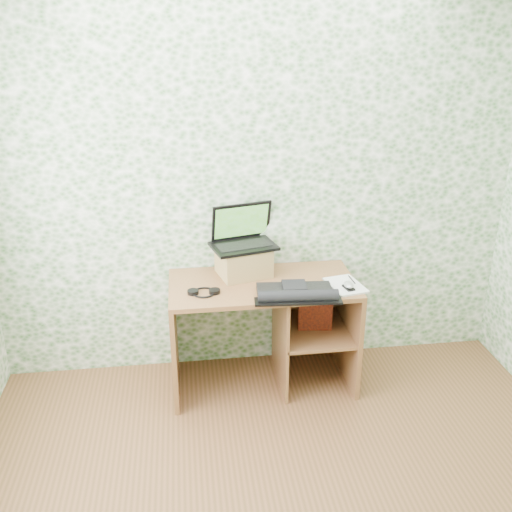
{
  "coord_description": "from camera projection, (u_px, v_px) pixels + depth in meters",
  "views": [
    {
      "loc": [
        -0.48,
        -1.84,
        2.31
      ],
      "look_at": [
        -0.05,
        1.39,
        0.96
      ],
      "focal_mm": 40.0,
      "sensor_mm": 36.0,
      "label": 1
    }
  ],
  "objects": [
    {
      "name": "mouse",
      "position": [
        349.0,
        286.0,
        3.54
      ],
      "size": [
        0.08,
        0.1,
        0.03
      ],
      "primitive_type": "ellipsoid",
      "rotation": [
        0.0,
        0.0,
        0.22
      ],
      "color": "silver",
      "rests_on": "notepad"
    },
    {
      "name": "desk",
      "position": [
        274.0,
        317.0,
        3.8
      ],
      "size": [
        1.2,
        0.6,
        0.75
      ],
      "color": "brown",
      "rests_on": "floor"
    },
    {
      "name": "riser",
      "position": [
        244.0,
        261.0,
        3.74
      ],
      "size": [
        0.38,
        0.34,
        0.19
      ],
      "primitive_type": "cube",
      "rotation": [
        0.0,
        0.0,
        0.25
      ],
      "color": "olive",
      "rests_on": "desk"
    },
    {
      "name": "headphones",
      "position": [
        204.0,
        292.0,
        3.51
      ],
      "size": [
        0.2,
        0.15,
        0.02
      ],
      "rotation": [
        0.0,
        0.0,
        -0.06
      ],
      "color": "black",
      "rests_on": "desk"
    },
    {
      "name": "wall_back",
      "position": [
        256.0,
        187.0,
        3.73
      ],
      "size": [
        3.5,
        0.0,
        3.5
      ],
      "primitive_type": "plane",
      "rotation": [
        1.57,
        0.0,
        0.0
      ],
      "color": "white",
      "rests_on": "ground"
    },
    {
      "name": "keyboard",
      "position": [
        296.0,
        293.0,
        3.47
      ],
      "size": [
        0.53,
        0.3,
        0.07
      ],
      "rotation": [
        0.0,
        0.0,
        -0.08
      ],
      "color": "black",
      "rests_on": "desk"
    },
    {
      "name": "pen",
      "position": [
        352.0,
        280.0,
        3.66
      ],
      "size": [
        0.01,
        0.12,
        0.01
      ],
      "primitive_type": "cylinder",
      "rotation": [
        1.57,
        0.0,
        0.06
      ],
      "color": "black",
      "rests_on": "notepad"
    },
    {
      "name": "notepad",
      "position": [
        345.0,
        285.0,
        3.61
      ],
      "size": [
        0.24,
        0.31,
        0.01
      ],
      "primitive_type": "cube",
      "rotation": [
        0.0,
        0.0,
        0.2
      ],
      "color": "silver",
      "rests_on": "desk"
    },
    {
      "name": "laptop",
      "position": [
        243.0,
        236.0,
        3.72
      ],
      "size": [
        0.46,
        0.38,
        0.27
      ],
      "rotation": [
        0.0,
        0.0,
        0.25
      ],
      "color": "black",
      "rests_on": "riser"
    },
    {
      "name": "red_box",
      "position": [
        315.0,
        310.0,
        3.79
      ],
      "size": [
        0.23,
        0.1,
        0.27
      ],
      "primitive_type": "cube",
      "rotation": [
        0.0,
        0.0,
        -0.12
      ],
      "color": "#A1250E",
      "rests_on": "desk"
    }
  ]
}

